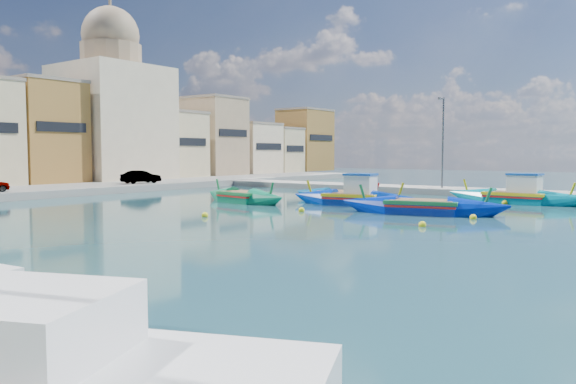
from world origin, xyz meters
TOP-DOWN VIEW (x-y plane):
  - ground at (0.00, 0.00)m, footprint 160.00×160.00m
  - east_quay at (18.00, 0.00)m, footprint 4.00×70.00m
  - north_quay at (0.00, 32.00)m, footprint 80.00×8.00m
  - north_townhouses at (6.68, 39.36)m, footprint 83.20×7.87m
  - church_block at (10.00, 40.00)m, footprint 10.00×10.00m
  - quay_street_lamp at (17.44, 6.00)m, footprint 1.18×0.16m
  - parked_cars at (-6.36, 30.50)m, footprint 22.41×2.14m
  - luzzu_turquoise_cabin at (12.22, -1.30)m, footprint 2.65×9.95m
  - luzzu_blue_cabin at (4.47, 6.98)m, footprint 3.44×9.25m
  - luzzu_cyan_mid at (7.57, 9.78)m, footprint 2.31×8.04m
  - luzzu_green at (1.71, 14.20)m, footprint 3.58×8.58m
  - luzzu_blue_south at (2.12, 1.20)m, footprint 4.39×10.03m
  - mooring_buoys at (1.45, 5.64)m, footprint 17.62×22.33m

SIDE VIEW (x-z plane):
  - ground at x=0.00m, z-range 0.00..0.00m
  - mooring_buoys at x=1.45m, z-range -0.10..0.26m
  - luzzu_cyan_mid at x=7.57m, z-range -0.93..1.42m
  - east_quay at x=18.00m, z-range 0.00..0.50m
  - luzzu_green at x=1.71m, z-range -1.03..1.59m
  - luzzu_blue_south at x=2.12m, z-range -1.12..1.71m
  - north_quay at x=0.00m, z-range 0.00..0.60m
  - luzzu_turquoise_cabin at x=12.22m, z-range -1.20..1.96m
  - luzzu_blue_cabin at x=4.47m, z-range -1.21..1.99m
  - parked_cars at x=-6.36m, z-range 0.58..1.85m
  - quay_street_lamp at x=17.44m, z-range 0.34..8.34m
  - north_townhouses at x=6.68m, z-range -0.10..10.09m
  - church_block at x=10.00m, z-range -1.14..17.96m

